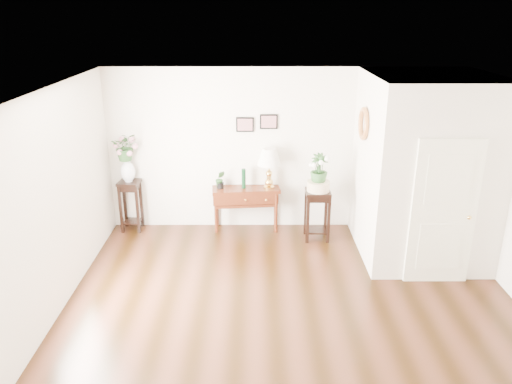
{
  "coord_description": "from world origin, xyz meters",
  "views": [
    {
      "loc": [
        -0.49,
        -5.52,
        3.7
      ],
      "look_at": [
        -0.47,
        1.3,
        1.17
      ],
      "focal_mm": 35.0,
      "sensor_mm": 36.0,
      "label": 1
    }
  ],
  "objects_px": {
    "table_lamp": "(269,169)",
    "plant_stand_a": "(131,206)",
    "plant_stand_b": "(317,215)",
    "console_table": "(246,209)"
  },
  "relations": [
    {
      "from": "console_table",
      "to": "plant_stand_b",
      "type": "distance_m",
      "value": 1.26
    },
    {
      "from": "console_table",
      "to": "plant_stand_b",
      "type": "xyz_separation_m",
      "value": [
        1.2,
        -0.38,
        0.04
      ]
    },
    {
      "from": "plant_stand_a",
      "to": "table_lamp",
      "type": "bearing_deg",
      "value": 0.0
    },
    {
      "from": "plant_stand_a",
      "to": "console_table",
      "type": "bearing_deg",
      "value": 0.0
    },
    {
      "from": "plant_stand_a",
      "to": "plant_stand_b",
      "type": "bearing_deg",
      "value": -6.67
    },
    {
      "from": "table_lamp",
      "to": "plant_stand_a",
      "type": "relative_size",
      "value": 0.79
    },
    {
      "from": "plant_stand_b",
      "to": "console_table",
      "type": "bearing_deg",
      "value": 162.61
    },
    {
      "from": "table_lamp",
      "to": "plant_stand_a",
      "type": "height_order",
      "value": "table_lamp"
    },
    {
      "from": "console_table",
      "to": "plant_stand_a",
      "type": "distance_m",
      "value": 2.01
    },
    {
      "from": "plant_stand_a",
      "to": "plant_stand_b",
      "type": "distance_m",
      "value": 3.23
    }
  ]
}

